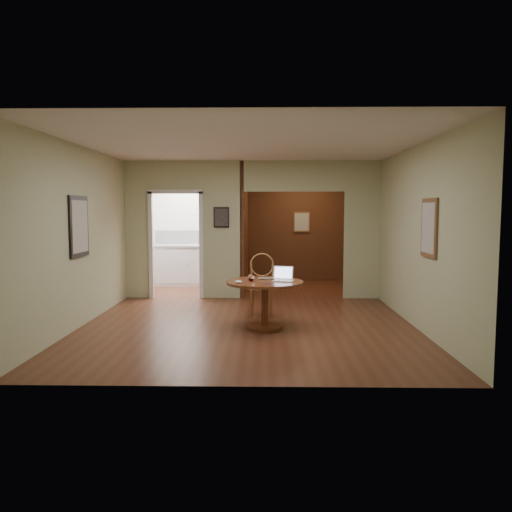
{
  "coord_description": "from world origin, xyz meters",
  "views": [
    {
      "loc": [
        0.27,
        -7.28,
        1.74
      ],
      "look_at": [
        0.13,
        -0.2,
        1.09
      ],
      "focal_mm": 35.0,
      "sensor_mm": 36.0,
      "label": 1
    }
  ],
  "objects_px": {
    "chair": "(262,281)",
    "dining_table": "(265,293)",
    "open_laptop": "(283,277)",
    "closed_laptop": "(268,279)"
  },
  "relations": [
    {
      "from": "chair",
      "to": "open_laptop",
      "type": "distance_m",
      "value": 0.96
    },
    {
      "from": "dining_table",
      "to": "chair",
      "type": "distance_m",
      "value": 0.93
    },
    {
      "from": "chair",
      "to": "dining_table",
      "type": "bearing_deg",
      "value": -84.66
    },
    {
      "from": "dining_table",
      "to": "open_laptop",
      "type": "distance_m",
      "value": 0.37
    },
    {
      "from": "dining_table",
      "to": "chair",
      "type": "bearing_deg",
      "value": 93.1
    },
    {
      "from": "dining_table",
      "to": "chair",
      "type": "height_order",
      "value": "chair"
    },
    {
      "from": "open_laptop",
      "to": "dining_table",
      "type": "bearing_deg",
      "value": -154.33
    },
    {
      "from": "open_laptop",
      "to": "closed_laptop",
      "type": "bearing_deg",
      "value": 174.13
    },
    {
      "from": "chair",
      "to": "open_laptop",
      "type": "height_order",
      "value": "chair"
    },
    {
      "from": "dining_table",
      "to": "open_laptop",
      "type": "height_order",
      "value": "open_laptop"
    }
  ]
}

